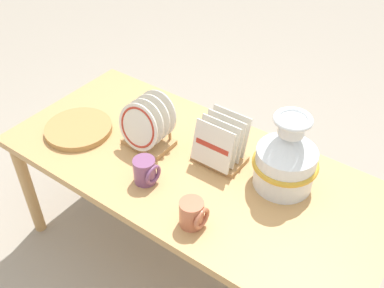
% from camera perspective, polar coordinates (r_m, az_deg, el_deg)
% --- Properties ---
extents(ground_plane, '(14.00, 14.00, 0.00)m').
position_cam_1_polar(ground_plane, '(2.28, 0.00, -14.09)').
color(ground_plane, gray).
extents(display_table, '(1.60, 0.73, 0.61)m').
position_cam_1_polar(display_table, '(1.86, 0.00, -4.10)').
color(display_table, tan).
rests_on(display_table, ground_plane).
extents(ceramic_vase, '(0.25, 0.25, 0.32)m').
position_cam_1_polar(ceramic_vase, '(1.69, 11.89, -1.71)').
color(ceramic_vase, silver).
rests_on(ceramic_vase, display_table).
extents(dish_rack_round_plates, '(0.20, 0.17, 0.22)m').
position_cam_1_polar(dish_rack_round_plates, '(1.87, -5.78, 2.05)').
color(dish_rack_round_plates, tan).
rests_on(dish_rack_round_plates, display_table).
extents(dish_rack_square_plates, '(0.20, 0.17, 0.20)m').
position_cam_1_polar(dish_rack_square_plates, '(1.80, 3.63, -0.35)').
color(dish_rack_square_plates, tan).
rests_on(dish_rack_square_plates, display_table).
extents(wicker_charger_stack, '(0.29, 0.29, 0.03)m').
position_cam_1_polar(wicker_charger_stack, '(2.04, -14.21, 1.88)').
color(wicker_charger_stack, '#AD7F47').
rests_on(wicker_charger_stack, display_table).
extents(mug_terracotta_glaze, '(0.09, 0.09, 0.10)m').
position_cam_1_polar(mug_terracotta_glaze, '(1.57, 0.09, -8.86)').
color(mug_terracotta_glaze, '#B76647').
rests_on(mug_terracotta_glaze, display_table).
extents(mug_plum_glaze, '(0.09, 0.09, 0.10)m').
position_cam_1_polar(mug_plum_glaze, '(1.73, -5.91, -3.44)').
color(mug_plum_glaze, '#7A4770').
rests_on(mug_plum_glaze, display_table).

